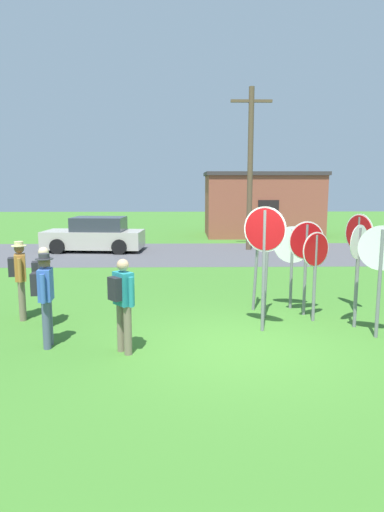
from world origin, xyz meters
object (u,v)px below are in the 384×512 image
object	(u,v)px
parked_car_on_street	(95,236)
stop_sign_tallest	(358,245)
stop_sign_leaning_left	(315,261)
person_in_dark_shirt	(123,299)
stop_sign_leaning_right	(358,258)
stop_sign_low_front	(306,251)
stop_sign_far_back	(292,253)
utility_pole	(250,166)
person_on_left	(45,293)
person_holding_notes	(44,281)
stop_sign_rear_left	(381,261)
stop_sign_nearest	(267,248)
stop_sign_center_cluster	(264,245)
person_in_teal	(20,275)
stop_sign_rear_right	(257,247)

from	to	relation	value
parked_car_on_street	stop_sign_tallest	world-z (taller)	stop_sign_tallest
stop_sign_leaning_left	person_in_dark_shirt	bearing A→B (deg)	-155.04
stop_sign_leaning_right	person_in_dark_shirt	size ratio (longest dim) A/B	1.27
parked_car_on_street	person_in_dark_shirt	distance (m)	12.57
person_in_dark_shirt	stop_sign_tallest	bearing A→B (deg)	26.55
stop_sign_low_front	parked_car_on_street	bearing A→B (deg)	123.68
parked_car_on_street	stop_sign_far_back	distance (m)	11.44
stop_sign_far_back	utility_pole	bearing A→B (deg)	87.64
utility_pole	person_on_left	size ratio (longest dim) A/B	4.08
stop_sign_far_back	person_holding_notes	bearing A→B (deg)	-166.55
utility_pole	parked_car_on_street	distance (m)	7.51
utility_pole	stop_sign_rear_left	distance (m)	12.04
stop_sign_nearest	person_on_left	bearing A→B (deg)	-158.40
stop_sign_leaning_left	stop_sign_rear_left	size ratio (longest dim) A/B	0.89
utility_pole	stop_sign_leaning_left	world-z (taller)	utility_pole
stop_sign_far_back	stop_sign_nearest	distance (m)	1.10
stop_sign_center_cluster	person_in_teal	xyz separation A→B (m)	(-5.18, 0.89, -0.75)
utility_pole	stop_sign_leaning_right	world-z (taller)	utility_pole
stop_sign_low_front	person_holding_notes	bearing A→B (deg)	-172.42
stop_sign_tallest	person_holding_notes	world-z (taller)	stop_sign_tallest
stop_sign_leaning_left	stop_sign_rear_left	distance (m)	1.44
stop_sign_low_front	stop_sign_center_cluster	world-z (taller)	stop_sign_center_cluster
stop_sign_far_back	person_in_teal	size ratio (longest dim) A/B	1.14
stop_sign_leaning_right	person_in_dark_shirt	bearing A→B (deg)	-163.47
stop_sign_low_front	stop_sign_rear_left	bearing A→B (deg)	-56.82
person_on_left	stop_sign_far_back	bearing A→B (deg)	26.06
utility_pole	stop_sign_nearest	size ratio (longest dim) A/B	3.01
person_on_left	stop_sign_rear_left	bearing A→B (deg)	3.52
person_on_left	person_in_teal	bearing A→B (deg)	121.78
stop_sign_center_cluster	person_on_left	world-z (taller)	stop_sign_center_cluster
stop_sign_leaning_right	person_in_teal	distance (m)	7.19
stop_sign_leaning_right	stop_sign_rear_left	bearing A→B (deg)	-74.07
stop_sign_far_back	stop_sign_rear_right	size ratio (longest dim) A/B	0.87
stop_sign_leaning_right	stop_sign_nearest	size ratio (longest dim) A/B	0.91
person_in_teal	person_holding_notes	distance (m)	0.87
stop_sign_nearest	person_on_left	distance (m)	4.70
stop_sign_low_front	stop_sign_rear_left	distance (m)	1.85
stop_sign_leaning_right	stop_sign_center_cluster	distance (m)	2.00
stop_sign_leaning_left	stop_sign_nearest	world-z (taller)	stop_sign_nearest
stop_sign_rear_right	stop_sign_nearest	bearing A→B (deg)	-79.48
stop_sign_low_front	person_in_dark_shirt	distance (m)	4.47
stop_sign_rear_right	stop_sign_nearest	world-z (taller)	stop_sign_nearest
person_in_dark_shirt	person_in_teal	bearing A→B (deg)	140.67
person_holding_notes	parked_car_on_street	bearing A→B (deg)	95.36
stop_sign_leaning_left	stop_sign_low_front	bearing A→B (deg)	100.36
stop_sign_rear_left	stop_sign_nearest	size ratio (longest dim) A/B	0.93
stop_sign_tallest	person_in_teal	world-z (taller)	stop_sign_tallest
stop_sign_leaning_left	stop_sign_leaning_right	xyz separation A→B (m)	(0.74, -0.44, 0.13)
stop_sign_tallest	person_in_dark_shirt	bearing A→B (deg)	-153.45
parked_car_on_street	stop_sign_rear_right	distance (m)	11.10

